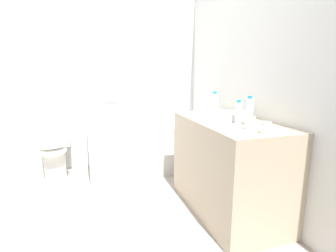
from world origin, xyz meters
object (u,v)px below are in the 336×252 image
Objects in this scene: sink_faucet at (243,115)px; water_bottle_2 at (215,104)px; water_bottle_1 at (249,111)px; sink_basin at (225,116)px; drinking_glass_0 at (266,128)px; drinking_glass_2 at (205,108)px; toilet_paper_roll at (40,175)px; toilet at (54,149)px; bathtub at (146,146)px; water_bottle_0 at (238,113)px; drinking_glass_1 at (250,123)px.

water_bottle_2 is at bearing 127.09° from sink_faucet.
water_bottle_1 is 1.02× the size of water_bottle_2.
drinking_glass_0 reaches higher than sink_basin.
toilet_paper_roll is at bearing 155.43° from drinking_glass_2.
toilet_paper_roll is (-1.97, 1.22, -0.83)m from sink_faucet.
sink_faucet is at bearing -31.66° from toilet_paper_roll.
toilet is at bearing 6.84° from toilet_paper_roll.
water_bottle_2 is at bearing -62.94° from bathtub.
toilet_paper_roll is (-1.79, 0.98, -0.91)m from water_bottle_2.
bathtub reaches higher than toilet_paper_roll.
water_bottle_1 is 0.31m from drinking_glass_0.
toilet is 3.64× the size of water_bottle_0.
drinking_glass_0 is (-0.06, -0.30, -0.07)m from water_bottle_1.
sink_basin is at bearing 90.82° from water_bottle_0.
sink_faucet is at bearing -63.40° from drinking_glass_2.
drinking_glass_0 is (0.46, -1.78, 0.59)m from bathtub.
toilet_paper_roll is at bearing 151.35° from water_bottle_2.
water_bottle_2 reaches higher than toilet.
bathtub is 1.70m from water_bottle_1.
sink_faucet is 0.46m from drinking_glass_2.
toilet_paper_roll is at bearing 140.46° from water_bottle_1.
toilet_paper_roll is at bearing 134.40° from drinking_glass_0.
drinking_glass_1 reaches higher than toilet_paper_roll.
water_bottle_1 is (0.05, -0.08, 0.02)m from water_bottle_0.
drinking_glass_2 is at bearing 91.26° from sink_basin.
water_bottle_0 is 2.45m from toilet_paper_roll.
drinking_glass_2 is (-0.20, 0.41, 0.01)m from sink_faucet.
drinking_glass_2 is (-0.01, 0.62, -0.05)m from water_bottle_0.
bathtub is 1.25m from water_bottle_2.
drinking_glass_0 is at bearing -75.49° from bathtub.
drinking_glass_2 reaches higher than drinking_glass_0.
bathtub reaches higher than drinking_glass_2.
bathtub reaches higher than sink_faucet.
water_bottle_0 is 0.38m from drinking_glass_0.
sink_faucet is 0.77× the size of water_bottle_0.
sink_faucet is 0.31m from water_bottle_2.
sink_faucet is at bearing -60.77° from bathtub.
toilet is at bearing 145.28° from sink_faucet.
water_bottle_1 reaches higher than toilet_paper_roll.
water_bottle_2 is at bearing 85.94° from sink_basin.
toilet_paper_roll is at bearing -81.85° from toilet.
drinking_glass_2 is at bearing 63.63° from toilet.
toilet is at bearing 137.66° from water_bottle_0.
sink_basin is 2.31m from toilet_paper_roll.
water_bottle_0 is at bearing -38.80° from toilet_paper_roll.
water_bottle_1 is 1.90× the size of toilet_paper_roll.
water_bottle_2 is (0.01, 0.45, 0.02)m from water_bottle_0.
sink_faucet is 0.34m from water_bottle_1.
toilet reaches higher than toilet_paper_roll.
drinking_glass_0 reaches higher than toilet_paper_roll.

